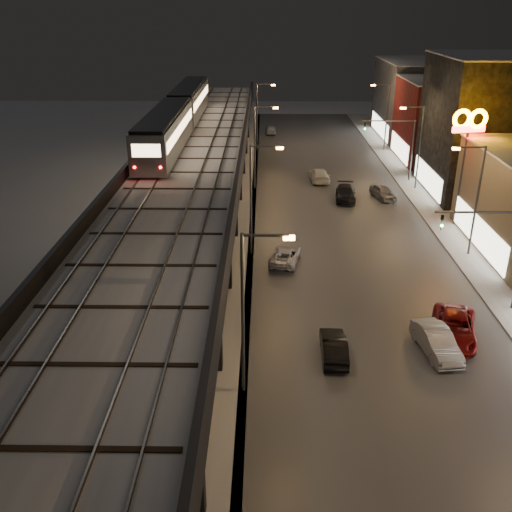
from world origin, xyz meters
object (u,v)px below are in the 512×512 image
object	(u,v)px
car_mid_dark	(319,175)
car_onc_red	(383,193)
car_onc_silver	(436,342)
subway_train	(179,114)
car_far_white	(271,130)
car_onc_white	(346,194)
car_mid_silver	(285,256)
car_near_white	(334,347)
car_onc_dark	(454,328)

from	to	relation	value
car_mid_dark	car_onc_red	world-z (taller)	car_mid_dark
car_mid_dark	car_onc_silver	distance (m)	35.36
subway_train	car_far_white	world-z (taller)	subway_train
car_onc_white	car_mid_dark	bearing A→B (deg)	113.07
car_mid_silver	car_onc_red	size ratio (longest dim) A/B	1.12
car_far_white	car_mid_dark	bearing A→B (deg)	101.06
car_onc_silver	car_onc_white	size ratio (longest dim) A/B	0.92
car_mid_silver	car_onc_red	world-z (taller)	car_onc_red
subway_train	car_onc_red	distance (m)	22.72
car_mid_dark	car_onc_silver	bearing A→B (deg)	92.94
car_near_white	car_mid_silver	distance (m)	13.34
car_onc_white	car_far_white	bearing A→B (deg)	108.75
subway_train	car_onc_dark	world-z (taller)	subway_train
car_mid_dark	car_onc_silver	xyz separation A→B (m)	(3.76, -35.16, 0.02)
car_near_white	car_onc_red	size ratio (longest dim) A/B	1.02
subway_train	car_onc_dark	distance (m)	36.71
car_near_white	car_onc_red	distance (m)	30.55
car_onc_silver	car_onc_white	xyz separation A→B (m)	(-1.63, 28.24, -0.03)
car_onc_red	car_onc_silver	bearing A→B (deg)	-109.72
car_near_white	car_onc_dark	bearing A→B (deg)	-163.37
car_mid_silver	car_onc_white	xyz separation A→B (m)	(6.75, 15.62, 0.09)
car_near_white	car_onc_silver	bearing A→B (deg)	-173.86
car_mid_silver	car_mid_dark	world-z (taller)	car_mid_dark
car_mid_dark	car_onc_red	bearing A→B (deg)	130.97
car_near_white	car_far_white	distance (m)	61.52
car_mid_dark	car_far_white	world-z (taller)	car_mid_dark
car_far_white	car_onc_red	xyz separation A→B (m)	(11.41, -32.07, 0.02)
car_mid_dark	car_onc_white	world-z (taller)	car_mid_dark
car_onc_dark	car_onc_white	size ratio (longest dim) A/B	1.12
car_onc_silver	car_onc_dark	world-z (taller)	car_onc_dark
car_onc_dark	subway_train	bearing A→B (deg)	140.91
car_mid_silver	car_far_white	size ratio (longest dim) A/B	1.14
car_onc_silver	car_mid_silver	bearing A→B (deg)	115.48
car_onc_silver	car_onc_white	bearing A→B (deg)	85.20
car_onc_dark	car_onc_red	world-z (taller)	car_onc_dark
car_mid_silver	car_onc_white	distance (m)	17.02
car_onc_dark	car_onc_white	bearing A→B (deg)	112.94
car_mid_silver	car_onc_silver	world-z (taller)	car_onc_silver
car_onc_red	car_far_white	bearing A→B (deg)	94.52
car_near_white	car_onc_dark	world-z (taller)	car_onc_dark
car_far_white	car_onc_white	bearing A→B (deg)	102.24
subway_train	car_onc_silver	xyz separation A→B (m)	(18.92, -31.10, -7.61)
car_onc_white	car_onc_red	world-z (taller)	car_onc_white
subway_train	car_mid_dark	bearing A→B (deg)	14.99
car_far_white	car_onc_dark	bearing A→B (deg)	99.50
car_near_white	car_onc_silver	size ratio (longest dim) A/B	0.91
car_near_white	car_onc_white	bearing A→B (deg)	-97.39
car_onc_dark	car_far_white	bearing A→B (deg)	116.36
subway_train	car_near_white	distance (m)	34.99
subway_train	car_onc_red	bearing A→B (deg)	-6.01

